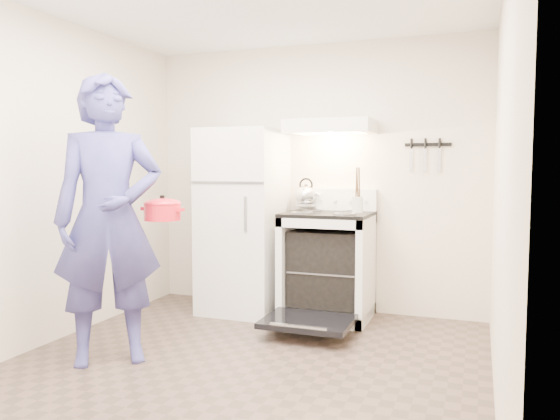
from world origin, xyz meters
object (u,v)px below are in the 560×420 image
at_px(stove_body, 328,267).
at_px(dutch_oven, 162,212).
at_px(refrigerator, 243,221).
at_px(tea_kettle, 306,194).
at_px(person, 109,219).

height_order(stove_body, dutch_oven, dutch_oven).
relative_size(refrigerator, stove_body, 1.85).
xyz_separation_m(stove_body, tea_kettle, (-0.27, 0.22, 0.64)).
height_order(stove_body, tea_kettle, tea_kettle).
relative_size(stove_body, tea_kettle, 3.08).
bearing_deg(person, refrigerator, 39.27).
bearing_deg(stove_body, person, -125.70).
bearing_deg(person, stove_body, 15.30).
height_order(refrigerator, person, person).
height_order(stove_body, person, person).
distance_m(refrigerator, tea_kettle, 0.64).
xyz_separation_m(tea_kettle, dutch_oven, (-0.60, -1.52, -0.07)).
xyz_separation_m(refrigerator, person, (-0.32, -1.55, 0.14)).
xyz_separation_m(person, dutch_oven, (0.26, 0.27, 0.04)).
relative_size(person, dutch_oven, 5.99).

